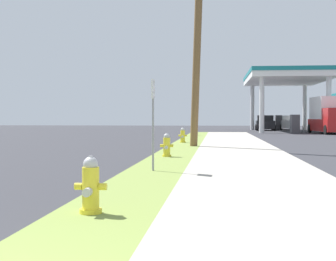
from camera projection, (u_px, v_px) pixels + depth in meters
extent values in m
cylinder|color=yellow|center=(91.00, 211.00, 6.45)|extent=(0.29, 0.29, 0.06)
cylinder|color=yellow|center=(91.00, 190.00, 6.44)|extent=(0.22, 0.22, 0.60)
sphere|color=#B2B2B7|center=(91.00, 164.00, 6.43)|extent=(0.19, 0.19, 0.19)
cylinder|color=#B2B2B7|center=(91.00, 158.00, 6.43)|extent=(0.06, 0.06, 0.05)
cylinder|color=yellow|center=(79.00, 186.00, 6.45)|extent=(0.10, 0.09, 0.09)
cylinder|color=yellow|center=(103.00, 187.00, 6.42)|extent=(0.10, 0.09, 0.09)
cylinder|color=#B2B2B7|center=(87.00, 192.00, 6.27)|extent=(0.11, 0.12, 0.11)
cylinder|color=yellow|center=(167.00, 156.00, 15.76)|extent=(0.29, 0.29, 0.06)
cylinder|color=yellow|center=(167.00, 147.00, 15.75)|extent=(0.22, 0.22, 0.60)
sphere|color=#B2B2B7|center=(167.00, 136.00, 15.74)|extent=(0.19, 0.19, 0.19)
cylinder|color=#B2B2B7|center=(167.00, 134.00, 15.74)|extent=(0.06, 0.06, 0.05)
cylinder|color=yellow|center=(162.00, 146.00, 15.77)|extent=(0.10, 0.09, 0.09)
cylinder|color=yellow|center=(172.00, 146.00, 15.74)|extent=(0.10, 0.09, 0.09)
cylinder|color=#B2B2B7|center=(166.00, 148.00, 15.58)|extent=(0.11, 0.12, 0.11)
cylinder|color=yellow|center=(183.00, 142.00, 24.54)|extent=(0.29, 0.29, 0.06)
cylinder|color=yellow|center=(183.00, 136.00, 24.54)|extent=(0.22, 0.22, 0.60)
sphere|color=#B2B2B7|center=(183.00, 130.00, 24.53)|extent=(0.19, 0.19, 0.19)
cylinder|color=#B2B2B7|center=(183.00, 128.00, 24.53)|extent=(0.06, 0.06, 0.05)
cylinder|color=yellow|center=(179.00, 135.00, 24.55)|extent=(0.10, 0.09, 0.09)
cylinder|color=yellow|center=(186.00, 136.00, 24.52)|extent=(0.10, 0.09, 0.09)
cylinder|color=#B2B2B7|center=(182.00, 137.00, 24.37)|extent=(0.11, 0.12, 0.11)
cylinder|color=yellow|center=(194.00, 135.00, 34.35)|extent=(0.29, 0.29, 0.06)
cylinder|color=yellow|center=(194.00, 131.00, 34.34)|extent=(0.22, 0.22, 0.60)
sphere|color=#B2B2B7|center=(194.00, 126.00, 34.33)|extent=(0.19, 0.19, 0.19)
cylinder|color=#B2B2B7|center=(194.00, 125.00, 34.33)|extent=(0.06, 0.06, 0.05)
cylinder|color=yellow|center=(192.00, 130.00, 34.36)|extent=(0.10, 0.09, 0.09)
cylinder|color=yellow|center=(197.00, 130.00, 34.32)|extent=(0.10, 0.09, 0.09)
cylinder|color=#B2B2B7|center=(194.00, 131.00, 34.17)|extent=(0.11, 0.12, 0.11)
cylinder|color=brown|center=(197.00, 45.00, 21.24)|extent=(0.76, 0.86, 8.69)
cylinder|color=gray|center=(153.00, 126.00, 11.57)|extent=(0.05, 0.05, 2.10)
cube|color=white|center=(153.00, 89.00, 11.55)|extent=(0.04, 0.36, 0.44)
cylinder|color=silver|center=(262.00, 105.00, 43.15)|extent=(0.44, 0.44, 4.86)
cylinder|color=silver|center=(329.00, 105.00, 42.60)|extent=(0.44, 0.44, 4.86)
cylinder|color=silver|center=(252.00, 108.00, 54.85)|extent=(0.44, 0.44, 4.86)
cylinder|color=silver|center=(305.00, 108.00, 54.29)|extent=(0.44, 0.44, 4.86)
cube|color=white|center=(286.00, 79.00, 48.65)|extent=(7.45, 13.56, 0.50)
cube|color=#197A7F|center=(286.00, 75.00, 48.64)|extent=(7.55, 13.66, 0.36)
cube|color=#47474C|center=(295.00, 124.00, 42.92)|extent=(0.70, 1.10, 1.60)
cube|color=#47474C|center=(278.00, 122.00, 54.62)|extent=(0.70, 1.10, 1.60)
cube|color=white|center=(287.00, 124.00, 55.63)|extent=(1.95, 4.55, 0.85)
cube|color=white|center=(287.00, 118.00, 55.39)|extent=(1.66, 2.07, 0.56)
cylinder|color=black|center=(277.00, 127.00, 57.39)|extent=(0.24, 0.61, 0.60)
cylinder|color=black|center=(292.00, 127.00, 57.27)|extent=(0.24, 0.61, 0.60)
cylinder|color=black|center=(281.00, 127.00, 54.00)|extent=(0.24, 0.61, 0.60)
cylinder|color=black|center=(297.00, 127.00, 53.88)|extent=(0.24, 0.61, 0.60)
cube|color=black|center=(265.00, 125.00, 52.42)|extent=(2.02, 4.58, 0.85)
cube|color=black|center=(265.00, 118.00, 52.18)|extent=(1.69, 2.09, 0.56)
cylinder|color=black|center=(256.00, 127.00, 54.23)|extent=(0.25, 0.61, 0.60)
cylinder|color=black|center=(272.00, 127.00, 53.98)|extent=(0.25, 0.61, 0.60)
cylinder|color=black|center=(257.00, 128.00, 50.87)|extent=(0.25, 0.61, 0.60)
cylinder|color=black|center=(274.00, 128.00, 50.62)|extent=(0.25, 0.61, 0.60)
cube|color=red|center=(329.00, 125.00, 41.67)|extent=(2.36, 6.50, 1.00)
cube|color=white|center=(326.00, 108.00, 42.40)|extent=(2.18, 4.07, 1.90)
cube|color=red|center=(336.00, 114.00, 39.60)|extent=(1.95, 2.15, 0.90)
cylinder|color=black|center=(326.00, 130.00, 39.07)|extent=(0.26, 0.77, 0.76)
cylinder|color=black|center=(331.00, 128.00, 44.29)|extent=(0.26, 0.77, 0.76)
cylinder|color=black|center=(310.00, 128.00, 44.37)|extent=(0.26, 0.77, 0.76)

